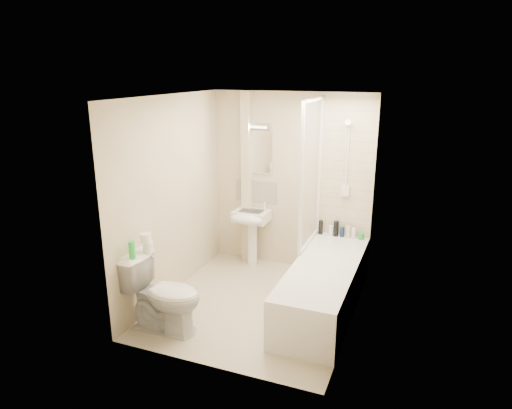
% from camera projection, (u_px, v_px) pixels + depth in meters
% --- Properties ---
extents(floor, '(2.50, 2.50, 0.00)m').
position_uv_depth(floor, '(257.00, 304.00, 5.39)').
color(floor, beige).
rests_on(floor, ground).
extents(wall_back, '(2.20, 0.02, 2.40)m').
position_uv_depth(wall_back, '(291.00, 182.00, 6.16)').
color(wall_back, beige).
rests_on(wall_back, ground).
extents(wall_left, '(0.02, 2.50, 2.40)m').
position_uv_depth(wall_left, '(171.00, 198.00, 5.43)').
color(wall_left, beige).
rests_on(wall_left, ground).
extents(wall_right, '(0.02, 2.50, 2.40)m').
position_uv_depth(wall_right, '(357.00, 219.00, 4.66)').
color(wall_right, beige).
rests_on(wall_right, ground).
extents(ceiling, '(2.20, 2.50, 0.02)m').
position_uv_depth(ceiling, '(257.00, 96.00, 4.70)').
color(ceiling, white).
rests_on(ceiling, wall_back).
extents(tile_back, '(0.70, 0.01, 1.75)m').
position_uv_depth(tile_back, '(347.00, 171.00, 5.82)').
color(tile_back, beige).
rests_on(tile_back, wall_back).
extents(tile_right, '(0.01, 2.10, 1.75)m').
position_uv_depth(tile_right, '(361.00, 193.00, 4.78)').
color(tile_right, beige).
rests_on(tile_right, wall_right).
extents(pipe_boxing, '(0.12, 0.12, 2.40)m').
position_uv_depth(pipe_boxing, '(247.00, 179.00, 6.33)').
color(pipe_boxing, beige).
rests_on(pipe_boxing, ground).
extents(splashback, '(0.60, 0.02, 0.30)m').
position_uv_depth(splashback, '(256.00, 191.00, 6.37)').
color(splashback, beige).
rests_on(splashback, wall_back).
extents(mirror, '(0.46, 0.01, 0.60)m').
position_uv_depth(mirror, '(256.00, 152.00, 6.21)').
color(mirror, white).
rests_on(mirror, wall_back).
extents(strip_light, '(0.42, 0.07, 0.07)m').
position_uv_depth(strip_light, '(256.00, 125.00, 6.09)').
color(strip_light, silver).
rests_on(strip_light, wall_back).
extents(bathtub, '(0.70, 2.10, 0.55)m').
position_uv_depth(bathtub, '(324.00, 286.00, 5.22)').
color(bathtub, white).
rests_on(bathtub, ground).
extents(shower_screen, '(0.04, 0.92, 1.80)m').
position_uv_depth(shower_screen, '(311.00, 173.00, 5.55)').
color(shower_screen, white).
rests_on(shower_screen, bathtub).
extents(shower_fixture, '(0.10, 0.16, 0.99)m').
position_uv_depth(shower_fixture, '(347.00, 162.00, 5.75)').
color(shower_fixture, white).
rests_on(shower_fixture, wall_back).
extents(pedestal_sink, '(0.47, 0.45, 0.91)m').
position_uv_depth(pedestal_sink, '(250.00, 223.00, 6.28)').
color(pedestal_sink, white).
rests_on(pedestal_sink, ground).
extents(bottle_black_a, '(0.06, 0.06, 0.19)m').
position_uv_depth(bottle_black_a, '(321.00, 227.00, 6.08)').
color(bottle_black_a, black).
rests_on(bottle_black_a, bathtub).
extents(bottle_white_a, '(0.06, 0.06, 0.14)m').
position_uv_depth(bottle_white_a, '(331.00, 230.00, 6.04)').
color(bottle_white_a, white).
rests_on(bottle_white_a, bathtub).
extents(bottle_black_b, '(0.07, 0.07, 0.20)m').
position_uv_depth(bottle_black_b, '(336.00, 229.00, 6.01)').
color(bottle_black_b, black).
rests_on(bottle_black_b, bathtub).
extents(bottle_blue, '(0.05, 0.05, 0.13)m').
position_uv_depth(bottle_blue, '(342.00, 232.00, 5.99)').
color(bottle_blue, navy).
rests_on(bottle_blue, bathtub).
extents(bottle_cream, '(0.06, 0.06, 0.16)m').
position_uv_depth(bottle_cream, '(348.00, 232.00, 5.95)').
color(bottle_cream, beige).
rests_on(bottle_cream, bathtub).
extents(bottle_white_b, '(0.06, 0.06, 0.14)m').
position_uv_depth(bottle_white_b, '(354.00, 233.00, 5.93)').
color(bottle_white_b, silver).
rests_on(bottle_white_b, bathtub).
extents(bottle_green, '(0.07, 0.07, 0.08)m').
position_uv_depth(bottle_green, '(361.00, 236.00, 5.91)').
color(bottle_green, green).
rests_on(bottle_green, bathtub).
extents(toilet, '(0.49, 0.82, 0.83)m').
position_uv_depth(toilet, '(164.00, 294.00, 4.76)').
color(toilet, white).
rests_on(toilet, ground).
extents(toilet_roll_lower, '(0.11, 0.11, 0.10)m').
position_uv_depth(toilet_roll_lower, '(148.00, 247.00, 4.80)').
color(toilet_roll_lower, white).
rests_on(toilet_roll_lower, toilet).
extents(toilet_roll_upper, '(0.12, 0.12, 0.10)m').
position_uv_depth(toilet_roll_upper, '(146.00, 238.00, 4.76)').
color(toilet_roll_upper, white).
rests_on(toilet_roll_upper, toilet_roll_lower).
extents(green_bottle, '(0.07, 0.07, 0.18)m').
position_uv_depth(green_bottle, '(132.00, 250.00, 4.61)').
color(green_bottle, green).
rests_on(green_bottle, toilet).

